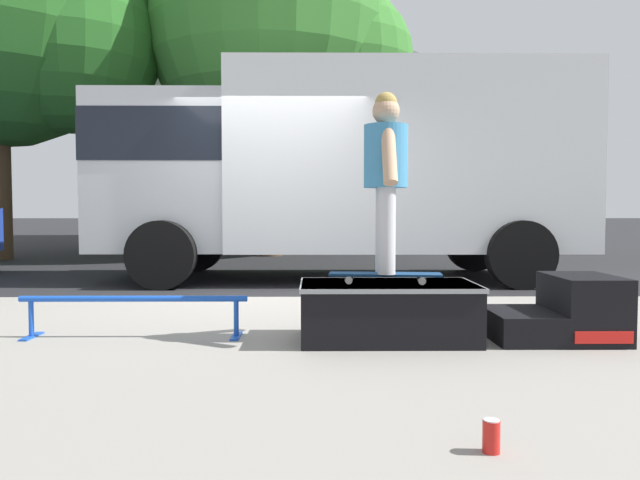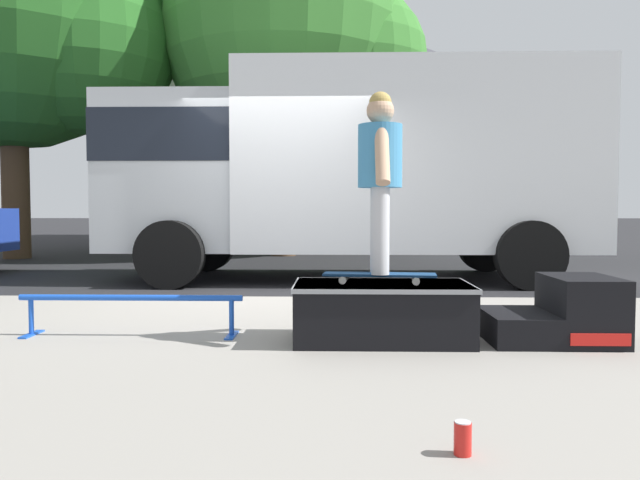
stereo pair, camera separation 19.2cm
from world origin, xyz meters
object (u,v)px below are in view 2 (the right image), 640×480
at_px(skateboard, 379,275).
at_px(street_tree_main, 297,40).
at_px(skater_kid, 380,167).
at_px(box_truck, 346,165).
at_px(grind_rail, 131,304).
at_px(soda_can, 463,438).
at_px(kicker_ramp, 561,315).
at_px(skate_box, 382,310).
at_px(street_tree_neighbour, 27,19).

bearing_deg(skateboard, street_tree_main, 97.15).
height_order(skateboard, skater_kid, skater_kid).
xyz_separation_m(skateboard, street_tree_main, (-1.18, 9.39, 4.24)).
relative_size(skater_kid, box_truck, 0.18).
distance_m(grind_rail, soda_can, 2.86).
relative_size(kicker_ramp, street_tree_main, 0.11).
distance_m(kicker_ramp, skateboard, 1.29).
distance_m(box_truck, street_tree_main, 5.64).
relative_size(skateboard, skater_kid, 0.64).
xyz_separation_m(kicker_ramp, grind_rail, (-3.05, 0.11, 0.04)).
height_order(skater_kid, soda_can, skater_kid).
height_order(skate_box, soda_can, skate_box).
distance_m(skate_box, skater_kid, 0.99).
bearing_deg(street_tree_neighbour, grind_rail, -59.17).
xyz_separation_m(kicker_ramp, street_tree_main, (-2.44, 9.40, 4.51)).
bearing_deg(street_tree_main, street_tree_neighbour, -170.83).
xyz_separation_m(grind_rail, street_tree_neighbour, (-5.00, 8.38, 4.69)).
bearing_deg(soda_can, skate_box, 94.37).
relative_size(kicker_ramp, street_tree_neighbour, 0.11).
height_order(kicker_ramp, skater_kid, skater_kid).
height_order(grind_rail, box_truck, box_truck).
relative_size(grind_rail, skater_kid, 1.30).
relative_size(grind_rail, skateboard, 2.04).
bearing_deg(skateboard, soda_can, -85.12).
bearing_deg(street_tree_main, skate_box, -82.74).
xyz_separation_m(grind_rail, street_tree_main, (0.61, 9.29, 4.47)).
bearing_deg(grind_rail, street_tree_main, 86.23).
bearing_deg(kicker_ramp, street_tree_neighbour, 133.46).
height_order(skateboard, street_tree_main, street_tree_main).
relative_size(kicker_ramp, skateboard, 1.10).
xyz_separation_m(skater_kid, soda_can, (0.17, -1.97, -1.15)).
height_order(street_tree_main, street_tree_neighbour, street_tree_neighbour).
relative_size(skateboard, box_truck, 0.12).
height_order(skater_kid, street_tree_neighbour, street_tree_neighbour).
distance_m(kicker_ramp, skater_kid, 1.62).
distance_m(skate_box, skateboard, 0.24).
distance_m(skater_kid, street_tree_neighbour, 11.49).
bearing_deg(kicker_ramp, skate_box, 179.98).
xyz_separation_m(kicker_ramp, skater_kid, (-1.26, 0.01, 1.02)).
height_order(skater_kid, box_truck, box_truck).
relative_size(skateboard, soda_can, 6.32).
xyz_separation_m(soda_can, street_tree_main, (-1.35, 11.36, 4.64)).
bearing_deg(street_tree_neighbour, street_tree_main, 9.17).
relative_size(grind_rail, box_truck, 0.24).
bearing_deg(skateboard, skater_kid, -90.00).
height_order(kicker_ramp, box_truck, box_truck).
distance_m(grind_rail, street_tree_main, 10.33).
bearing_deg(street_tree_neighbour, skate_box, -51.27).
height_order(skate_box, skateboard, skateboard).
distance_m(kicker_ramp, box_truck, 5.20).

